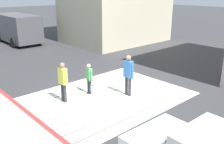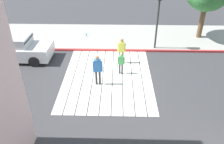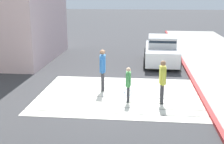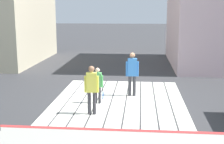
% 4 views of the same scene
% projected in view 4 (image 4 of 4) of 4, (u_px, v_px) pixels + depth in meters
% --- Properties ---
extents(ground_plane, '(120.00, 120.00, 0.00)m').
position_uv_depth(ground_plane, '(119.00, 101.00, 12.08)').
color(ground_plane, '#38383A').
extents(crosswalk_stripes, '(6.40, 4.90, 0.01)m').
position_uv_depth(crosswalk_stripes, '(119.00, 101.00, 12.08)').
color(crosswalk_stripes, silver).
rests_on(crosswalk_stripes, ground).
extents(curb_painted, '(0.16, 40.00, 0.13)m').
position_uv_depth(curb_painted, '(111.00, 132.00, 8.89)').
color(curb_painted, '#BC3333').
rests_on(curb_painted, ground).
extents(pedestrian_adult_lead, '(0.24, 0.48, 1.64)m').
position_uv_depth(pedestrian_adult_lead, '(92.00, 87.00, 10.34)').
color(pedestrian_adult_lead, '#333338').
rests_on(pedestrian_adult_lead, ground).
extents(pedestrian_adult_trailing, '(0.25, 0.51, 1.76)m').
position_uv_depth(pedestrian_adult_trailing, '(132.00, 71.00, 12.53)').
color(pedestrian_adult_trailing, '#333338').
rests_on(pedestrian_adult_trailing, ground).
extents(pedestrian_child_with_racket, '(0.28, 0.41, 1.35)m').
position_uv_depth(pedestrian_child_with_racket, '(98.00, 83.00, 11.59)').
color(pedestrian_child_with_racket, '#333338').
rests_on(pedestrian_child_with_racket, ground).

